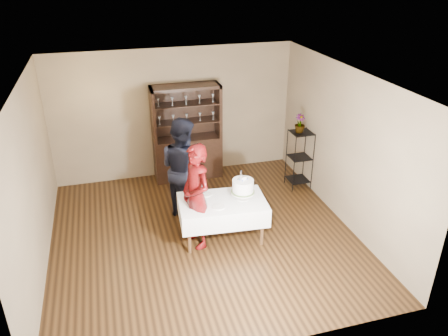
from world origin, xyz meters
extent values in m
plane|color=black|center=(0.00, 0.00, 0.00)|extent=(5.00, 5.00, 0.00)
plane|color=white|center=(0.00, 0.00, 2.70)|extent=(5.00, 5.00, 0.00)
cube|color=brown|center=(0.00, 2.50, 1.35)|extent=(5.00, 0.02, 2.70)
cube|color=brown|center=(-2.50, 0.00, 1.35)|extent=(0.02, 5.00, 2.70)
cube|color=brown|center=(2.50, 0.00, 1.35)|extent=(0.02, 5.00, 2.70)
cube|color=black|center=(0.20, 2.24, 0.45)|extent=(1.40, 0.48, 0.90)
cube|color=black|center=(0.20, 2.46, 1.45)|extent=(1.40, 0.03, 1.10)
cube|color=black|center=(0.20, 2.24, 1.97)|extent=(1.40, 0.48, 0.06)
cube|color=black|center=(0.20, 2.24, 1.25)|extent=(1.28, 0.42, 0.02)
cube|color=black|center=(0.20, 2.24, 1.62)|extent=(1.28, 0.42, 0.02)
cylinder|color=black|center=(2.08, 1.00, 0.60)|extent=(0.02, 0.02, 1.20)
cylinder|color=black|center=(2.48, 1.00, 0.60)|extent=(0.02, 0.02, 1.20)
cylinder|color=black|center=(2.08, 1.40, 0.60)|extent=(0.02, 0.02, 1.20)
cylinder|color=black|center=(2.48, 1.40, 0.60)|extent=(0.02, 0.02, 1.20)
cube|color=black|center=(2.28, 1.20, 0.15)|extent=(0.40, 0.40, 0.02)
cube|color=black|center=(2.28, 1.20, 0.65)|extent=(0.40, 0.40, 0.01)
cube|color=black|center=(2.28, 1.20, 1.18)|extent=(0.40, 0.40, 0.02)
cube|color=white|center=(0.30, -0.14, 0.54)|extent=(1.48, 0.98, 0.32)
cylinder|color=#4E331C|center=(-0.32, -0.42, 0.33)|extent=(0.06, 0.06, 0.67)
cylinder|color=#4E331C|center=(0.86, -0.51, 0.33)|extent=(0.06, 0.06, 0.67)
cylinder|color=#4E331C|center=(-0.27, 0.23, 0.33)|extent=(0.06, 0.06, 0.67)
cylinder|color=#4E331C|center=(0.92, 0.13, 0.33)|extent=(0.06, 0.06, 0.67)
imported|color=#3A0507|center=(-0.14, -0.19, 0.88)|extent=(0.60, 0.74, 1.76)
imported|color=black|center=(-0.16, 0.79, 0.93)|extent=(1.06, 1.13, 1.85)
cylinder|color=white|center=(0.64, -0.15, 0.71)|extent=(0.22, 0.22, 0.01)
cylinder|color=white|center=(0.64, -0.15, 0.76)|extent=(0.05, 0.05, 0.11)
cylinder|color=white|center=(0.64, -0.15, 0.82)|extent=(0.39, 0.39, 0.02)
cylinder|color=#486630|center=(0.64, -0.15, 0.84)|extent=(0.38, 0.38, 0.02)
cylinder|color=white|center=(0.64, -0.15, 0.94)|extent=(0.40, 0.40, 0.22)
sphere|color=#5A6AC0|center=(0.67, -0.15, 1.06)|extent=(0.03, 0.03, 0.03)
cube|color=silver|center=(0.60, -0.18, 1.12)|extent=(0.02, 0.02, 0.15)
cube|color=black|center=(0.60, -0.18, 1.21)|extent=(0.02, 0.02, 0.06)
cylinder|color=white|center=(0.19, -0.31, 0.71)|extent=(0.25, 0.25, 0.01)
cylinder|color=white|center=(0.10, 0.13, 0.71)|extent=(0.24, 0.24, 0.01)
imported|color=#486630|center=(2.23, 1.21, 1.37)|extent=(0.23, 0.23, 0.36)
camera|label=1|loc=(-1.34, -6.06, 4.29)|focal=35.00mm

